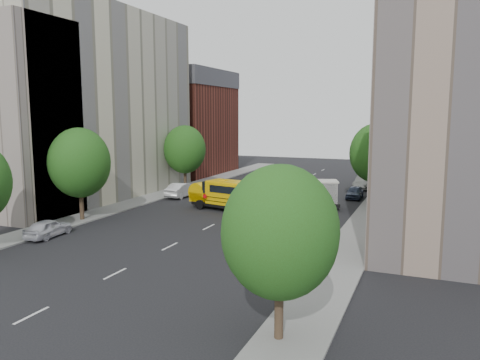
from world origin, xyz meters
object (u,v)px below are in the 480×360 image
Objects in this scene: street_tree_4 at (376,153)px; school_bus at (240,195)px; parked_car_0 at (48,228)px; parked_car_5 at (364,182)px; street_tree_1 at (80,163)px; street_tree_2 at (185,149)px; street_tree_3 at (280,232)px; safari_truck at (305,194)px; parked_car_4 at (355,192)px; parked_car_1 at (182,190)px; street_tree_5 at (387,149)px.

school_bus is (-10.93, -9.51, -3.48)m from street_tree_4.
parked_car_5 is at bearing -124.79° from parked_car_0.
street_tree_1 is 33.45m from parked_car_5.
street_tree_1 is 1.03× the size of street_tree_2.
street_tree_3 is at bearing 152.15° from parked_car_0.
street_tree_1 is 0.98× the size of street_tree_4.
street_tree_3 is 26.88m from safari_truck.
street_tree_2 is 0.74× the size of school_bus.
street_tree_2 is 21.97m from parked_car_5.
street_tree_1 is 18.00m from street_tree_2.
street_tree_1 is 20.60m from safari_truck.
parked_car_5 is (-2.20, 8.63, -4.29)m from street_tree_4.
street_tree_2 is 20.30m from parked_car_4.
parked_car_5 is at bearing 53.37° from street_tree_1.
street_tree_2 reaches higher than school_bus.
school_bus is at bearing -129.32° from parked_car_4.
safari_truck is 1.43× the size of parked_car_1.
street_tree_2 is 1.61× the size of parked_car_5.
street_tree_5 is 1.91× the size of parked_car_4.
street_tree_5 reaches higher than school_bus.
parked_car_5 is (19.80, 26.63, -4.16)m from street_tree_1.
parked_car_1 is at bearing -64.55° from street_tree_2.
street_tree_4 is 14.90m from school_bus.
parked_car_4 is at bearing 44.81° from street_tree_1.
street_tree_4 reaches higher than parked_car_1.
street_tree_2 is at bearing -151.39° from street_tree_5.
street_tree_2 is 1.96× the size of parked_car_4.
street_tree_5 is at bearing -125.10° from parked_car_0.
safari_truck is at bearing -135.49° from parked_car_0.
safari_truck is 1.72× the size of parked_car_0.
street_tree_2 is at bearing 151.44° from school_bus.
street_tree_2 is 14.95m from school_bus.
street_tree_5 is at bearing 90.00° from street_tree_4.
street_tree_4 is 5.20m from parked_car_4.
street_tree_3 is 40.86m from parked_car_5.
street_tree_1 is 14.18m from parked_car_1.
parked_car_0 is 0.83× the size of parked_car_5.
street_tree_5 reaches higher than parked_car_1.
school_bus is 2.63× the size of parked_car_4.
street_tree_5 is 26.15m from parked_car_1.
school_bus is at bearing -116.94° from street_tree_5.
parked_car_4 is at bearing -84.81° from parked_car_5.
street_tree_2 is at bearing 90.00° from street_tree_1.
street_tree_3 reaches higher than safari_truck.
street_tree_4 is (0.00, 32.00, 0.62)m from street_tree_3.
school_bus is 14.21m from parked_car_4.
parked_car_1 is (-19.80, -16.62, -3.92)m from street_tree_5.
parked_car_4 is (-2.20, -10.33, -4.03)m from street_tree_5.
school_bus is (11.07, -9.51, -3.23)m from street_tree_2.
street_tree_2 is 1.03× the size of street_tree_5.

